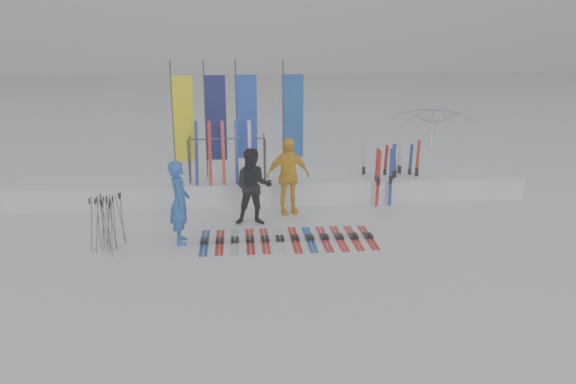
{
  "coord_description": "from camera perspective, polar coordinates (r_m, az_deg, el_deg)",
  "views": [
    {
      "loc": [
        -0.93,
        -10.56,
        4.39
      ],
      "look_at": [
        0.2,
        1.6,
        1.0
      ],
      "focal_mm": 35.0,
      "sensor_mm": 36.0,
      "label": 1
    }
  ],
  "objects": [
    {
      "name": "ski_row",
      "position": [
        12.56,
        -0.07,
        -4.77
      ],
      "size": [
        3.84,
        1.69,
        0.07
      ],
      "color": "navy",
      "rests_on": "ground"
    },
    {
      "name": "feather_flags",
      "position": [
        15.53,
        -5.47,
        7.5
      ],
      "size": [
        3.57,
        0.27,
        3.2
      ],
      "color": "#383A3F",
      "rests_on": "ground"
    },
    {
      "name": "person_black",
      "position": [
        13.4,
        -3.53,
        0.51
      ],
      "size": [
        0.93,
        0.73,
        1.86
      ],
      "primitive_type": "imported",
      "rotation": [
        0.0,
        0.0,
        -0.03
      ],
      "color": "black",
      "rests_on": "ground"
    },
    {
      "name": "ski_rack",
      "position": [
        15.07,
        -6.2,
        3.91
      ],
      "size": [
        2.04,
        0.8,
        1.23
      ],
      "color": "#383A3F",
      "rests_on": "ground"
    },
    {
      "name": "upright_skis",
      "position": [
        15.88,
        10.5,
        2.11
      ],
      "size": [
        1.52,
        1.16,
        1.69
      ],
      "color": "navy",
      "rests_on": "ground"
    },
    {
      "name": "ground",
      "position": [
        11.48,
        -0.26,
        -6.98
      ],
      "size": [
        120.0,
        120.0,
        0.0
      ],
      "primitive_type": "plane",
      "color": "white",
      "rests_on": "ground"
    },
    {
      "name": "pole_cluster",
      "position": [
        12.47,
        -17.89,
        -3.02
      ],
      "size": [
        0.65,
        0.93,
        1.2
      ],
      "color": "#595B60",
      "rests_on": "ground"
    },
    {
      "name": "tent_canopy",
      "position": [
        17.9,
        14.33,
        4.75
      ],
      "size": [
        3.24,
        3.28,
        2.4
      ],
      "primitive_type": "imported",
      "rotation": [
        0.0,
        0.0,
        -0.28
      ],
      "color": "white",
      "rests_on": "ground"
    },
    {
      "name": "snow_bank",
      "position": [
        15.73,
        -1.74,
        0.43
      ],
      "size": [
        14.0,
        1.6,
        0.6
      ],
      "primitive_type": "cube",
      "color": "white",
      "rests_on": "ground"
    },
    {
      "name": "person_yellow",
      "position": [
        14.22,
        -0.03,
        1.63
      ],
      "size": [
        1.23,
        0.72,
        1.96
      ],
      "primitive_type": "imported",
      "rotation": [
        0.0,
        0.0,
        0.23
      ],
      "color": "yellow",
      "rests_on": "ground"
    },
    {
      "name": "person_blue",
      "position": [
        12.39,
        -10.97,
        -1.04
      ],
      "size": [
        0.51,
        0.72,
        1.84
      ],
      "primitive_type": "imported",
      "rotation": [
        0.0,
        0.0,
        1.68
      ],
      "color": "blue",
      "rests_on": "ground"
    }
  ]
}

